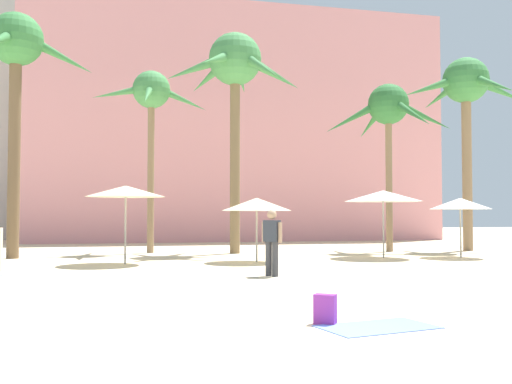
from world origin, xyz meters
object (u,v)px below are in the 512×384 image
(cafe_umbrella_4, at_px, (383,196))
(beach_towel, at_px, (378,327))
(palm_tree_right, at_px, (234,70))
(palm_tree_far_right, at_px, (466,92))
(person_far_left, at_px, (272,240))
(backpack, at_px, (325,310))
(palm_tree_left, at_px, (151,99))
(cafe_umbrella_0, at_px, (126,191))
(cafe_umbrella_3, at_px, (460,204))
(palm_tree_center, at_px, (15,57))
(palm_tree_far_left, at_px, (389,112))
(cafe_umbrella_1, at_px, (257,204))

(cafe_umbrella_4, bearing_deg, beach_towel, -115.60)
(beach_towel, bearing_deg, palm_tree_right, 86.40)
(palm_tree_far_right, bearing_deg, person_far_left, -142.55)
(backpack, bearing_deg, palm_tree_left, 40.83)
(cafe_umbrella_0, xyz_separation_m, cafe_umbrella_3, (11.88, 0.22, -0.33))
(cafe_umbrella_3, height_order, cafe_umbrella_4, cafe_umbrella_4)
(palm_tree_far_right, xyz_separation_m, cafe_umbrella_3, (-2.64, -3.62, -4.98))
(backpack, bearing_deg, palm_tree_center, 59.70)
(palm_tree_far_left, height_order, palm_tree_far_right, palm_tree_far_right)
(cafe_umbrella_3, height_order, backpack, cafe_umbrella_3)
(palm_tree_right, relative_size, beach_towel, 5.72)
(cafe_umbrella_0, bearing_deg, palm_tree_far_left, 20.09)
(palm_tree_left, bearing_deg, palm_tree_far_right, -6.54)
(beach_towel, bearing_deg, palm_tree_far_right, 53.55)
(cafe_umbrella_3, bearing_deg, palm_tree_right, 151.47)
(cafe_umbrella_0, bearing_deg, backpack, -76.12)
(cafe_umbrella_4, height_order, beach_towel, cafe_umbrella_4)
(palm_tree_center, xyz_separation_m, palm_tree_far_right, (18.42, 0.47, -0.29))
(cafe_umbrella_4, distance_m, beach_towel, 13.50)
(backpack, bearing_deg, cafe_umbrella_0, 48.80)
(cafe_umbrella_1, xyz_separation_m, backpack, (-1.50, -10.83, -1.69))
(palm_tree_far_left, xyz_separation_m, cafe_umbrella_0, (-10.92, -4.00, -3.64))
(palm_tree_far_left, relative_size, cafe_umbrella_0, 2.87)
(palm_tree_left, relative_size, person_far_left, 4.48)
(palm_tree_far_right, distance_m, cafe_umbrella_3, 6.70)
(cafe_umbrella_1, bearing_deg, beach_towel, -94.53)
(cafe_umbrella_1, relative_size, cafe_umbrella_3, 1.05)
(cafe_umbrella_1, bearing_deg, palm_tree_center, 156.83)
(palm_tree_far_left, height_order, palm_tree_right, palm_tree_right)
(beach_towel, bearing_deg, cafe_umbrella_0, 106.33)
(palm_tree_right, bearing_deg, cafe_umbrella_1, -91.24)
(palm_tree_right, relative_size, palm_tree_far_right, 1.06)
(cafe_umbrella_3, bearing_deg, palm_tree_center, 168.73)
(palm_tree_center, bearing_deg, backpack, -65.22)
(beach_towel, bearing_deg, palm_tree_left, 97.86)
(palm_tree_center, height_order, person_far_left, palm_tree_center)
(cafe_umbrella_4, bearing_deg, cafe_umbrella_1, -170.81)
(palm_tree_left, xyz_separation_m, palm_tree_center, (-4.91, -2.02, 0.91))
(palm_tree_far_left, relative_size, palm_tree_left, 0.95)
(cafe_umbrella_1, distance_m, cafe_umbrella_3, 7.68)
(cafe_umbrella_1, height_order, backpack, cafe_umbrella_1)
(cafe_umbrella_4, height_order, person_far_left, cafe_umbrella_4)
(cafe_umbrella_4, bearing_deg, palm_tree_right, 142.53)
(palm_tree_center, relative_size, palm_tree_far_right, 1.05)
(cafe_umbrella_3, bearing_deg, palm_tree_left, 154.57)
(palm_tree_left, distance_m, palm_tree_right, 3.63)
(cafe_umbrella_3, distance_m, person_far_left, 9.63)
(cafe_umbrella_0, relative_size, cafe_umbrella_3, 1.13)
(cafe_umbrella_4, bearing_deg, palm_tree_left, 149.73)
(cafe_umbrella_0, height_order, cafe_umbrella_1, cafe_umbrella_0)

